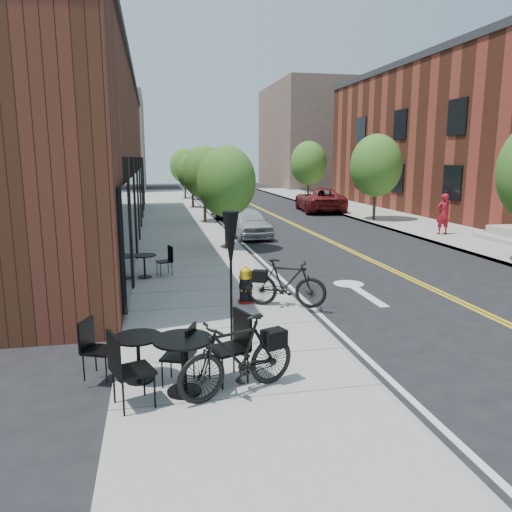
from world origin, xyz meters
TOP-DOWN VIEW (x-y plane):
  - ground at (0.00, 0.00)m, footprint 120.00×120.00m
  - sidewalk_near at (-2.00, 10.00)m, footprint 4.00×70.00m
  - sidewalk_far at (10.00, 10.00)m, footprint 4.00×70.00m
  - building_near at (-6.50, 14.00)m, footprint 5.00×28.00m
  - bg_building_left at (-8.00, 48.00)m, footprint 8.00×14.00m
  - bg_building_right at (16.00, 50.00)m, footprint 10.00×16.00m
  - tree_near_a at (-0.60, 9.00)m, footprint 2.20×2.20m
  - tree_near_b at (-0.60, 17.00)m, footprint 2.30×2.30m
  - tree_near_c at (-0.60, 25.00)m, footprint 2.10×2.10m
  - tree_near_d at (-0.60, 33.00)m, footprint 2.40×2.40m
  - tree_far_b at (8.60, 16.00)m, footprint 2.80×2.80m
  - tree_far_c at (8.60, 28.00)m, footprint 2.80×2.80m
  - fire_hydrant at (-1.23, 1.67)m, footprint 0.43×0.43m
  - bicycle_left at (-2.19, -2.85)m, footprint 1.96×1.17m
  - bicycle_right at (-0.40, 1.15)m, footprint 1.90×1.24m
  - bistro_set_a at (-2.95, -2.67)m, footprint 2.03×1.16m
  - bistro_set_b at (-3.60, -2.12)m, footprint 1.74×1.05m
  - bistro_set_c at (-3.60, 4.72)m, footprint 1.62×0.85m
  - patio_umbrella at (-2.00, -1.05)m, footprint 0.40×0.40m
  - parked_car_a at (0.80, 12.18)m, footprint 1.85×3.94m
  - parked_car_b at (0.82, 19.86)m, footprint 1.50×3.91m
  - parked_car_c at (1.60, 24.66)m, footprint 2.40×4.73m
  - parked_car_far at (7.40, 21.70)m, footprint 3.20×5.83m
  - pedestrian at (9.28, 10.40)m, footprint 0.68×0.46m

SIDE VIEW (x-z plane):
  - ground at x=0.00m, z-range 0.00..0.00m
  - sidewalk_near at x=-2.00m, z-range 0.00..0.12m
  - sidewalk_far at x=10.00m, z-range 0.00..0.12m
  - fire_hydrant at x=-1.23m, z-range 0.10..0.97m
  - bistro_set_c at x=-3.60m, z-range 0.12..0.97m
  - bistro_set_b at x=-3.60m, z-range 0.12..1.04m
  - parked_car_b at x=0.82m, z-range 0.00..1.27m
  - parked_car_a at x=0.80m, z-range 0.00..1.31m
  - parked_car_c at x=1.60m, z-range 0.00..1.32m
  - bistro_set_a at x=-2.95m, z-range 0.12..1.20m
  - bicycle_right at x=-0.40m, z-range 0.12..1.23m
  - bicycle_left at x=-2.19m, z-range 0.12..1.26m
  - parked_car_far at x=7.40m, z-range 0.00..1.55m
  - pedestrian at x=9.28m, z-range 0.12..1.93m
  - patio_umbrella at x=-2.00m, z-range 0.65..3.11m
  - tree_near_c at x=-0.60m, z-range 0.69..4.37m
  - tree_near_a at x=-0.60m, z-range 0.70..4.51m
  - tree_near_b at x=-0.60m, z-range 0.72..4.70m
  - tree_near_d at x=-0.60m, z-range 0.73..4.85m
  - tree_far_b at x=8.60m, z-range 0.75..5.37m
  - tree_far_c at x=8.60m, z-range 0.75..5.37m
  - building_near at x=-6.50m, z-range 0.00..7.00m
  - bg_building_left at x=-8.00m, z-range 0.00..10.00m
  - bg_building_right at x=16.00m, z-range 0.00..12.00m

